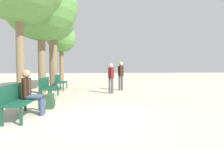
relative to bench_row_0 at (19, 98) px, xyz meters
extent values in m
plane|color=beige|center=(1.91, -0.39, -0.54)|extent=(80.00, 80.00, 0.00)
cube|color=#144733|center=(0.10, 0.00, -0.08)|extent=(0.52, 1.55, 0.04)
cube|color=#144733|center=(-0.14, 0.00, 0.16)|extent=(0.04, 1.55, 0.45)
cube|color=#19422D|center=(0.32, -0.73, -0.32)|extent=(0.06, 0.06, 0.43)
cube|color=#19422D|center=(0.32, 0.73, -0.32)|extent=(0.06, 0.06, 0.43)
cube|color=#19422D|center=(-0.11, -0.73, -0.32)|extent=(0.06, 0.06, 0.43)
cube|color=#19422D|center=(-0.11, 0.73, -0.32)|extent=(0.06, 0.06, 0.43)
cube|color=#144733|center=(0.10, 3.09, -0.08)|extent=(0.52, 1.55, 0.04)
cube|color=#144733|center=(-0.14, 3.09, 0.16)|extent=(0.04, 1.55, 0.45)
cube|color=#19422D|center=(0.32, 2.36, -0.32)|extent=(0.06, 0.06, 0.43)
cube|color=#19422D|center=(0.32, 3.82, -0.32)|extent=(0.06, 0.06, 0.43)
cube|color=#19422D|center=(-0.11, 2.36, -0.32)|extent=(0.06, 0.06, 0.43)
cube|color=#19422D|center=(-0.11, 3.82, -0.32)|extent=(0.06, 0.06, 0.43)
cube|color=#144733|center=(0.10, 6.18, -0.08)|extent=(0.52, 1.55, 0.04)
cube|color=#144733|center=(-0.14, 6.18, 0.16)|extent=(0.04, 1.55, 0.45)
cube|color=#19422D|center=(0.32, 5.45, -0.32)|extent=(0.06, 0.06, 0.43)
cube|color=#19422D|center=(0.32, 6.91, -0.32)|extent=(0.06, 0.06, 0.43)
cube|color=#19422D|center=(-0.11, 5.45, -0.32)|extent=(0.06, 0.06, 0.43)
cube|color=#19422D|center=(-0.11, 6.91, -0.32)|extent=(0.06, 0.06, 0.43)
cylinder|color=#7A664C|center=(-0.63, 1.77, 1.34)|extent=(0.30, 0.30, 3.75)
cylinder|color=#7A664C|center=(-0.63, 4.54, 1.28)|extent=(0.39, 0.39, 3.64)
sphere|color=#568E42|center=(-0.63, 4.54, 4.14)|extent=(3.78, 3.78, 3.78)
cylinder|color=#7A664C|center=(-0.63, 7.34, 1.40)|extent=(0.54, 0.54, 3.88)
sphere|color=#568E42|center=(-0.63, 7.34, 4.17)|extent=(2.99, 2.99, 2.99)
cylinder|color=#7A664C|center=(-0.63, 10.61, 1.10)|extent=(0.37, 0.37, 3.26)
sphere|color=#568E42|center=(-0.63, 10.61, 3.41)|extent=(2.48, 2.48, 2.48)
cylinder|color=#384260|center=(0.34, 0.11, 0.00)|extent=(0.43, 0.12, 0.12)
cylinder|color=#384260|center=(0.56, 0.11, -0.30)|extent=(0.12, 0.12, 0.47)
cylinder|color=#384260|center=(0.34, 0.26, 0.00)|extent=(0.43, 0.12, 0.12)
cylinder|color=#384260|center=(0.56, 0.26, -0.30)|extent=(0.12, 0.12, 0.47)
cube|color=black|center=(0.13, 0.18, 0.24)|extent=(0.20, 0.23, 0.61)
cylinder|color=black|center=(0.13, 0.06, 0.27)|extent=(0.09, 0.09, 0.55)
cylinder|color=black|center=(0.13, 0.31, 0.27)|extent=(0.09, 0.09, 0.55)
sphere|color=#A37A5B|center=(0.13, 0.18, 0.67)|extent=(0.23, 0.23, 0.23)
cube|color=#284C2D|center=(0.59, 1.00, -0.29)|extent=(0.21, 0.37, 0.49)
cube|color=#284C2D|center=(0.71, 1.00, -0.36)|extent=(0.04, 0.26, 0.22)
cylinder|color=#4C4C4C|center=(2.93, 4.14, -0.13)|extent=(0.12, 0.12, 0.81)
cylinder|color=#4C4C4C|center=(3.08, 4.14, -0.13)|extent=(0.12, 0.12, 0.81)
cube|color=maroon|center=(3.00, 4.14, 0.56)|extent=(0.28, 0.29, 0.57)
cylinder|color=maroon|center=(2.88, 4.14, 0.57)|extent=(0.08, 0.08, 0.54)
cylinder|color=maroon|center=(3.12, 4.14, 0.57)|extent=(0.08, 0.08, 0.54)
sphere|color=beige|center=(3.00, 4.14, 0.96)|extent=(0.22, 0.22, 0.22)
cylinder|color=#4C4C4C|center=(3.66, 5.39, -0.10)|extent=(0.13, 0.13, 0.87)
cylinder|color=#4C4C4C|center=(3.82, 5.39, -0.10)|extent=(0.13, 0.13, 0.87)
cube|color=black|center=(3.74, 5.39, 0.64)|extent=(0.27, 0.29, 0.62)
cylinder|color=black|center=(3.61, 5.39, 0.66)|extent=(0.09, 0.09, 0.59)
cylinder|color=black|center=(3.87, 5.39, 0.66)|extent=(0.09, 0.09, 0.59)
sphere|color=tan|center=(3.74, 5.39, 1.08)|extent=(0.24, 0.24, 0.24)
camera|label=1|loc=(1.99, -5.05, 0.84)|focal=28.00mm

